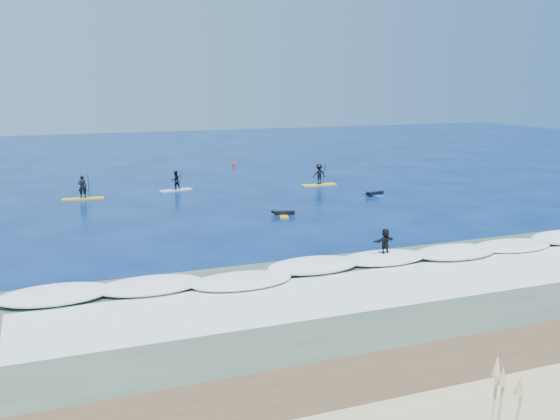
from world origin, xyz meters
name	(u,v)px	position (x,y,z in m)	size (l,w,h in m)	color
ground	(295,224)	(0.00, 0.00, 0.00)	(160.00, 160.00, 0.00)	#031042
wet_sand_strip	(546,359)	(0.00, -21.50, 0.00)	(90.00, 5.00, 0.08)	#4D3324
shallow_water	(418,290)	(0.00, -14.00, 0.01)	(90.00, 13.00, 0.01)	#394D3F
breaking_wave	(372,266)	(0.00, -10.00, 0.00)	(40.00, 6.00, 0.30)	white
whitewater	(405,284)	(0.00, -13.00, 0.00)	(34.00, 5.00, 0.02)	silver
sup_paddler_left	(83,191)	(-12.07, 14.19, 0.69)	(3.20, 1.15, 2.20)	gold
sup_paddler_center	(176,182)	(-4.44, 15.47, 0.73)	(2.87, 1.28, 1.95)	silver
sup_paddler_right	(319,176)	(8.02, 13.48, 0.88)	(3.22, 0.86, 2.25)	yellow
prone_paddler_near	(283,214)	(0.26, 2.72, 0.15)	(1.64, 2.14, 0.43)	gold
prone_paddler_far	(374,194)	(9.95, 7.09, 0.16)	(1.75, 2.27, 0.46)	blue
wave_surfer	(385,244)	(1.13, -9.27, 0.86)	(2.18, 1.01, 1.53)	white
marker_buoy	(234,165)	(4.43, 27.34, 0.32)	(0.30, 0.30, 0.73)	red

